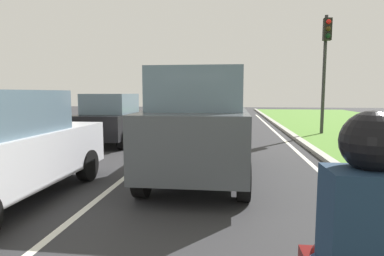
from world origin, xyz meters
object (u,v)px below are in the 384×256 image
car_suv_ahead (200,123)px  car_hatchback_far (113,119)px  traffic_light_near_right (326,54)px  rider_person (367,230)px

car_suv_ahead → car_hatchback_far: 5.52m
car_suv_ahead → car_hatchback_far: size_ratio=1.22×
car_hatchback_far → traffic_light_near_right: traffic_light_near_right is taller
car_suv_ahead → traffic_light_near_right: size_ratio=0.89×
car_suv_ahead → rider_person: (1.28, -5.33, 0.02)m
car_suv_ahead → rider_person: size_ratio=3.87×
car_suv_ahead → rider_person: bearing=-76.6°
car_suv_ahead → traffic_light_near_right: (4.57, 7.54, 2.28)m
car_suv_ahead → traffic_light_near_right: bearing=58.6°
rider_person → car_suv_ahead: bearing=102.9°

